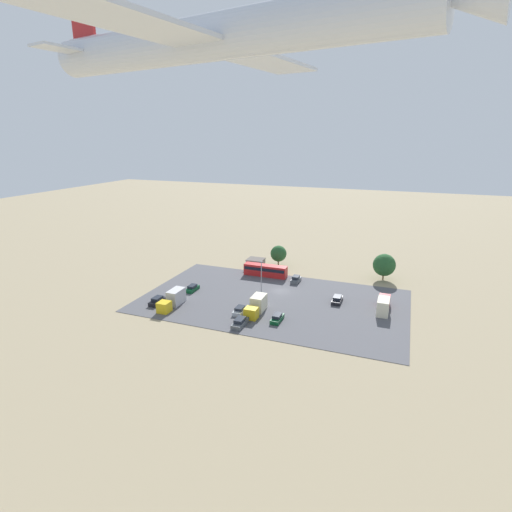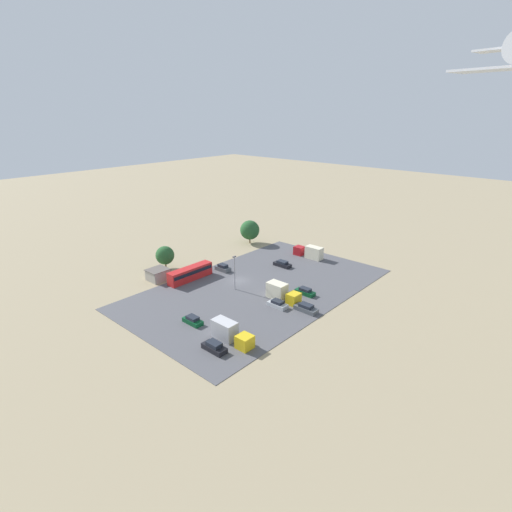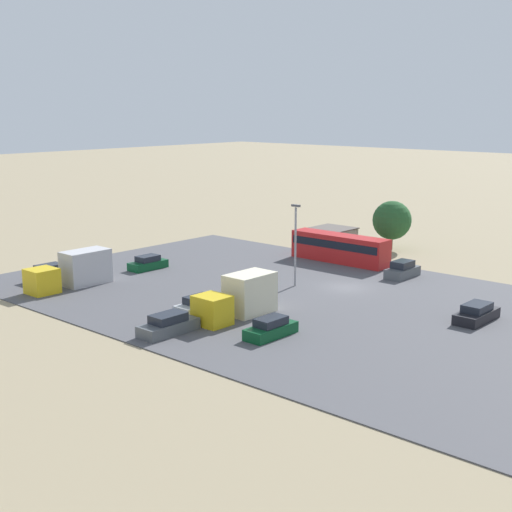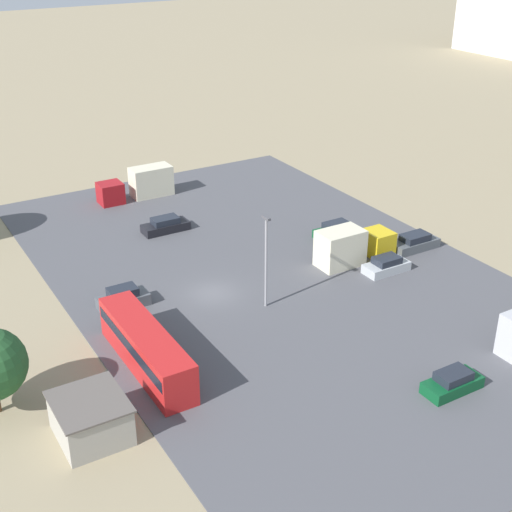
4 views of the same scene
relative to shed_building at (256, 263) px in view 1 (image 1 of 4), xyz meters
name	(u,v)px [view 1 (image 1 of 4)]	position (x,y,z in m)	size (l,w,h in m)	color
ground_plane	(281,291)	(-11.96, 14.44, -1.30)	(400.00, 400.00, 0.00)	gray
parking_lot_surface	(273,301)	(-11.96, 20.58, -1.26)	(58.20, 34.87, 0.08)	#4C4C51
shed_building	(256,263)	(0.00, 0.00, 0.00)	(4.64, 4.19, 2.58)	#9E998E
bus	(265,270)	(-4.94, 5.65, 0.40)	(11.47, 2.47, 3.00)	red
parked_car_0	(277,318)	(-16.10, 30.10, -0.61)	(1.73, 4.38, 1.46)	#0C4723
parked_car_1	(337,300)	(-25.67, 16.40, -0.62)	(1.93, 4.61, 1.44)	black
parked_car_2	(240,310)	(-7.69, 29.33, -0.63)	(1.87, 4.12, 1.41)	#ADB2B7
parked_car_3	(240,323)	(-9.95, 34.64, -0.59)	(1.94, 4.74, 1.52)	#4C5156
parked_car_4	(296,279)	(-13.70, 7.34, -0.53)	(1.85, 4.04, 1.65)	#4C5156
parked_car_5	(157,301)	(11.22, 31.34, -0.57)	(1.92, 4.42, 1.57)	black
parked_car_6	(192,288)	(7.85, 21.83, -0.62)	(1.80, 4.10, 1.43)	#0C4723
parked_truck_0	(173,299)	(7.36, 31.12, 0.27)	(2.43, 8.19, 3.24)	gold
parked_truck_1	(383,305)	(-35.57, 17.85, 0.28)	(2.34, 8.26, 3.27)	maroon
parked_truck_2	(257,306)	(-10.85, 27.84, 0.30)	(2.57, 7.47, 3.31)	gold
tree_near_shed	(384,265)	(-34.19, -2.54, 2.70)	(5.68, 5.68, 6.84)	brown
tree_apron_mid	(279,254)	(-5.32, -4.32, 2.21)	(4.57, 4.57, 5.80)	brown
light_pole_lot_centre	(261,276)	(-7.96, 17.13, 3.06)	(0.90, 0.28, 7.72)	gray
airplane	(222,36)	(-22.67, 66.99, 41.93)	(39.13, 32.88, 9.00)	silver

